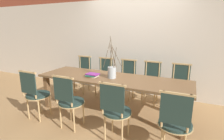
{
  "coord_description": "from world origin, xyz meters",
  "views": [
    {
      "loc": [
        1.34,
        -2.93,
        1.67
      ],
      "look_at": [
        0.0,
        0.0,
        0.89
      ],
      "focal_mm": 28.0,
      "sensor_mm": 36.0,
      "label": 1
    }
  ],
  "objects_px": {
    "vase_centerpiece": "(112,72)",
    "book_stack": "(92,75)",
    "chair_far_center": "(127,78)",
    "chair_near_center": "(116,109)",
    "dining_table": "(112,82)"
  },
  "relations": [
    {
      "from": "chair_near_center",
      "to": "chair_far_center",
      "type": "xyz_separation_m",
      "value": [
        -0.4,
        1.57,
        0.0
      ]
    },
    {
      "from": "dining_table",
      "to": "chair_far_center",
      "type": "height_order",
      "value": "chair_far_center"
    },
    {
      "from": "dining_table",
      "to": "book_stack",
      "type": "distance_m",
      "value": 0.41
    },
    {
      "from": "dining_table",
      "to": "chair_far_center",
      "type": "distance_m",
      "value": 0.8
    },
    {
      "from": "chair_far_center",
      "to": "book_stack",
      "type": "relative_size",
      "value": 3.72
    },
    {
      "from": "chair_near_center",
      "to": "vase_centerpiece",
      "type": "relative_size",
      "value": 1.2
    },
    {
      "from": "vase_centerpiece",
      "to": "chair_near_center",
      "type": "bearing_deg",
      "value": -61.62
    },
    {
      "from": "chair_far_center",
      "to": "book_stack",
      "type": "xyz_separation_m",
      "value": [
        -0.4,
        -0.88,
        0.25
      ]
    },
    {
      "from": "vase_centerpiece",
      "to": "book_stack",
      "type": "bearing_deg",
      "value": -169.07
    },
    {
      "from": "book_stack",
      "to": "chair_far_center",
      "type": "bearing_deg",
      "value": 65.87
    },
    {
      "from": "vase_centerpiece",
      "to": "chair_far_center",
      "type": "bearing_deg",
      "value": 89.47
    },
    {
      "from": "dining_table",
      "to": "book_stack",
      "type": "xyz_separation_m",
      "value": [
        -0.38,
        -0.1,
        0.12
      ]
    },
    {
      "from": "chair_far_center",
      "to": "book_stack",
      "type": "bearing_deg",
      "value": 65.87
    },
    {
      "from": "vase_centerpiece",
      "to": "book_stack",
      "type": "height_order",
      "value": "vase_centerpiece"
    },
    {
      "from": "chair_far_center",
      "to": "vase_centerpiece",
      "type": "bearing_deg",
      "value": 89.47
    }
  ]
}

